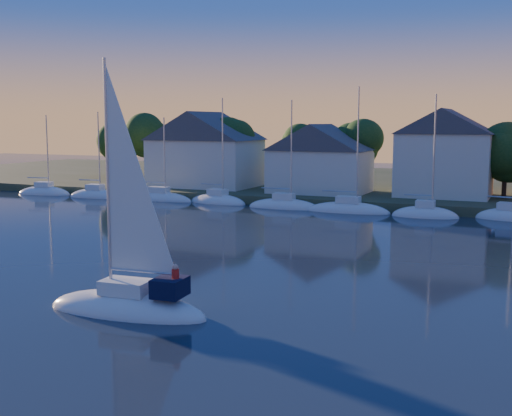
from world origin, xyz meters
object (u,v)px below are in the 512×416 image
Objects in this scene: clubhouse_west at (205,148)px; clubhouse_centre at (320,157)px; clubhouse_east at (445,152)px; hero_sailboat at (129,302)px.

clubhouse_west is 16.05m from clubhouse_centre.
clubhouse_centre is 14.17m from clubhouse_east.
clubhouse_east is 50.10m from hero_sailboat.
clubhouse_centre is 47.74m from hero_sailboat.
clubhouse_west is at bearing -178.09° from clubhouse_east.
clubhouse_centre is (16.00, -1.00, -0.80)m from clubhouse_west.
clubhouse_east reaches higher than clubhouse_west.
clubhouse_east is at bearing -104.12° from hero_sailboat.
clubhouse_west is 30.02m from clubhouse_east.
hero_sailboat is (21.96, -48.15, -5.36)m from clubhouse_west.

